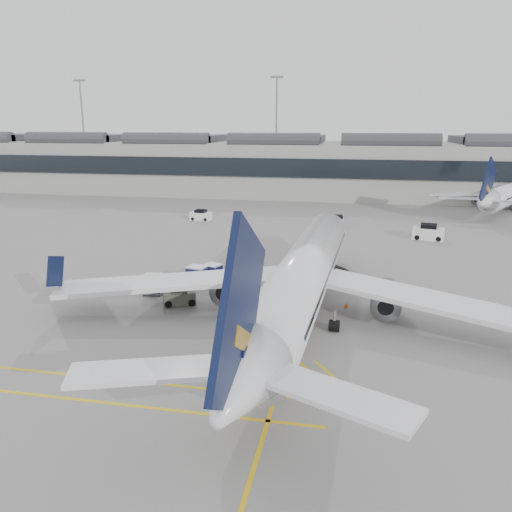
% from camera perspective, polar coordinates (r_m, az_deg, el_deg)
% --- Properties ---
extents(ground, '(220.00, 220.00, 0.00)m').
position_cam_1_polar(ground, '(40.22, -9.81, -6.92)').
color(ground, gray).
rests_on(ground, ground).
extents(terminal, '(200.00, 20.45, 12.40)m').
position_cam_1_polar(terminal, '(107.93, 3.80, 10.28)').
color(terminal, '#9E9E99').
rests_on(terminal, ground).
extents(light_masts, '(113.00, 0.60, 25.45)m').
position_cam_1_polar(light_masts, '(121.75, 3.95, 14.74)').
color(light_masts, slate).
rests_on(light_masts, ground).
extents(apron_markings, '(0.25, 60.00, 0.01)m').
position_cam_1_polar(apron_markings, '(47.31, 6.00, -3.40)').
color(apron_markings, gold).
rests_on(apron_markings, ground).
extents(airliner_main, '(39.34, 43.07, 11.44)m').
position_cam_1_polar(airliner_main, '(38.55, 5.37, -2.42)').
color(airliner_main, silver).
rests_on(airliner_main, ground).
extents(airliner_far, '(31.09, 34.29, 10.07)m').
position_cam_1_polar(airliner_far, '(98.52, 27.16, 6.38)').
color(airliner_far, silver).
rests_on(airliner_far, ground).
extents(belt_loader, '(5.23, 3.46, 2.10)m').
position_cam_1_polar(belt_loader, '(49.68, 7.14, -1.80)').
color(belt_loader, beige).
rests_on(belt_loader, ground).
extents(baggage_cart_a, '(2.03, 1.88, 1.72)m').
position_cam_1_polar(baggage_cart_a, '(48.30, -4.96, -1.85)').
color(baggage_cart_a, gray).
rests_on(baggage_cart_a, ground).
extents(baggage_cart_b, '(1.72, 1.48, 1.65)m').
position_cam_1_polar(baggage_cart_b, '(46.21, -2.29, -2.63)').
color(baggage_cart_b, gray).
rests_on(baggage_cart_b, ground).
extents(baggage_cart_c, '(1.84, 1.57, 1.79)m').
position_cam_1_polar(baggage_cart_c, '(45.47, -11.70, -3.14)').
color(baggage_cart_c, gray).
rests_on(baggage_cart_c, ground).
extents(baggage_cart_d, '(2.06, 1.82, 1.89)m').
position_cam_1_polar(baggage_cart_d, '(47.15, -6.76, -2.20)').
color(baggage_cart_d, gray).
rests_on(baggage_cart_d, ground).
extents(ramp_agent_a, '(0.82, 0.84, 1.94)m').
position_cam_1_polar(ramp_agent_a, '(45.61, 0.58, -2.74)').
color(ramp_agent_a, '#FA630D').
rests_on(ramp_agent_a, ground).
extents(ramp_agent_b, '(1.04, 0.87, 1.91)m').
position_cam_1_polar(ramp_agent_b, '(41.37, 1.04, -4.64)').
color(ramp_agent_b, orange).
rests_on(ramp_agent_b, ground).
extents(pushback_tug, '(3.09, 2.57, 1.49)m').
position_cam_1_polar(pushback_tug, '(42.73, -8.78, -4.60)').
color(pushback_tug, '#4D4D41').
rests_on(pushback_tug, ground).
extents(safety_cone_nose, '(0.38, 0.38, 0.53)m').
position_cam_1_polar(safety_cone_nose, '(61.50, 5.70, 1.17)').
color(safety_cone_nose, '#F24C0A').
rests_on(safety_cone_nose, ground).
extents(safety_cone_engine, '(0.35, 0.35, 0.48)m').
position_cam_1_polar(safety_cone_engine, '(42.26, 10.29, -5.50)').
color(safety_cone_engine, '#F24C0A').
rests_on(safety_cone_engine, ground).
extents(service_van_left, '(3.40, 2.00, 1.66)m').
position_cam_1_polar(service_van_left, '(79.39, -6.33, 4.62)').
color(service_van_left, white).
rests_on(service_van_left, ground).
extents(service_van_mid, '(2.08, 3.50, 1.70)m').
position_cam_1_polar(service_van_mid, '(74.74, 9.22, 3.89)').
color(service_van_mid, white).
rests_on(service_van_mid, ground).
extents(service_van_right, '(4.26, 2.64, 2.04)m').
position_cam_1_polar(service_van_right, '(69.46, 19.09, 2.55)').
color(service_van_right, white).
rests_on(service_van_right, ground).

